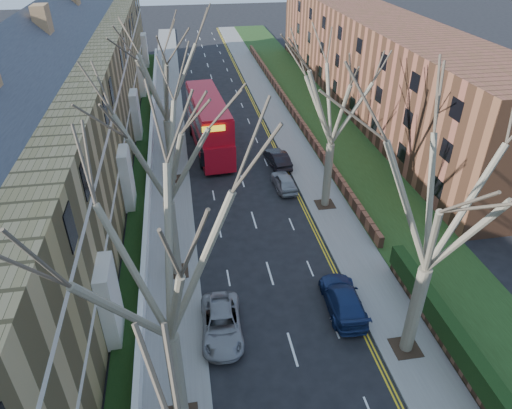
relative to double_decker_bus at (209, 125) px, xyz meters
name	(u,v)px	position (x,y,z in m)	size (l,w,h in m)	color
pavement_left	(169,129)	(-3.88, 5.27, -2.37)	(3.00, 102.00, 0.12)	slate
pavement_right	(281,122)	(8.12, 5.27, -2.37)	(3.00, 102.00, 0.12)	slate
terrace_left	(67,111)	(-11.53, -2.73, 3.10)	(9.70, 78.00, 13.60)	olive
flats_right	(374,61)	(19.58, 9.27, 2.55)	(13.97, 54.00, 10.00)	brown
front_wall_left	(150,160)	(-5.53, -2.73, -1.81)	(0.30, 78.00, 1.00)	white
grass_verge_right	(321,119)	(12.62, 5.27, -2.28)	(6.00, 102.00, 0.06)	#1E3613
tree_left_mid	(158,249)	(-3.58, -27.73, 7.13)	(10.50, 10.50, 14.71)	#6E624E
tree_left_far	(161,136)	(-3.58, -17.73, 6.81)	(10.15, 10.15, 14.22)	#6E624E
tree_left_dist	(161,66)	(-3.58, -5.73, 7.13)	(10.50, 10.50, 14.71)	#6E624E
tree_right_mid	(446,189)	(7.82, -25.73, 7.13)	(10.50, 10.50, 14.71)	#6E624E
tree_right_far	(336,88)	(7.82, -11.73, 6.81)	(10.15, 10.15, 14.22)	#6E624E
double_decker_bus	(209,125)	(0.00, 0.00, 0.00)	(3.62, 12.00, 4.92)	#A90C19
car_left_far	(222,324)	(-1.33, -23.02, -1.79)	(2.12, 4.60, 1.28)	gray
car_right_near	(343,299)	(5.58, -22.37, -1.74)	(1.93, 4.75, 1.38)	navy
car_right_mid	(284,181)	(5.30, -8.58, -1.79)	(1.52, 3.77, 1.28)	gray
car_right_far	(278,158)	(5.63, -4.47, -1.74)	(1.45, 4.15, 1.37)	black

